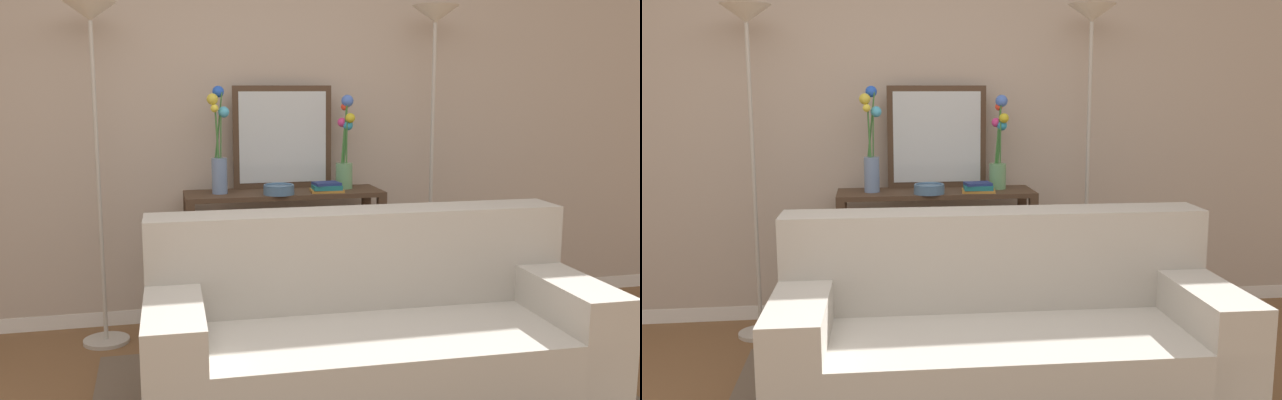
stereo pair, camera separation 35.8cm
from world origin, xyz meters
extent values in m
cube|color=white|center=(0.00, 2.36, 0.04)|extent=(12.00, 0.15, 0.09)
cube|color=#B7A899|center=(0.00, 2.36, 1.52)|extent=(12.00, 0.14, 2.86)
cube|color=#ADA89E|center=(0.42, 0.80, 0.21)|extent=(2.01, 0.93, 0.42)
cube|color=#ADA89E|center=(0.42, 1.11, 0.65)|extent=(2.00, 0.30, 0.46)
cube|color=#ADA89E|center=(-0.46, 0.81, 0.30)|extent=(0.26, 0.89, 0.60)
cube|color=#ADA89E|center=(1.30, 0.78, 0.30)|extent=(0.26, 0.89, 0.60)
cube|color=#473323|center=(0.23, 2.01, 0.83)|extent=(1.17, 0.36, 0.03)
cube|color=#473323|center=(0.23, 2.01, 0.15)|extent=(1.07, 0.31, 0.01)
cube|color=#473323|center=(-0.33, 1.86, 0.41)|extent=(0.05, 0.05, 0.82)
cube|color=#473323|center=(0.79, 1.86, 0.41)|extent=(0.05, 0.05, 0.82)
cube|color=#473323|center=(-0.33, 2.17, 0.41)|extent=(0.05, 0.05, 0.82)
cube|color=#473323|center=(0.79, 2.17, 0.41)|extent=(0.05, 0.05, 0.82)
cylinder|color=#B7B2A8|center=(-0.82, 1.99, 0.01)|extent=(0.26, 0.26, 0.02)
cylinder|color=#B7B2A8|center=(-0.82, 1.99, 0.91)|extent=(0.02, 0.02, 1.78)
cone|color=silver|center=(-0.82, 1.99, 1.86)|extent=(0.28, 0.28, 0.10)
cylinder|color=#B7B2A8|center=(1.15, 1.99, 0.01)|extent=(0.26, 0.26, 0.02)
cylinder|color=#B7B2A8|center=(1.15, 1.99, 0.93)|extent=(0.02, 0.02, 1.81)
cone|color=silver|center=(1.15, 1.99, 1.88)|extent=(0.28, 0.28, 0.10)
cube|color=#473323|center=(0.25, 2.16, 1.15)|extent=(0.60, 0.02, 0.62)
cube|color=silver|center=(0.25, 2.15, 1.15)|extent=(0.53, 0.01, 0.55)
cylinder|color=#6B84AD|center=(-0.15, 2.01, 0.95)|extent=(0.09, 0.09, 0.21)
cylinder|color=#3D7538|center=(-0.15, 2.03, 1.24)|extent=(0.05, 0.02, 0.38)
sphere|color=blue|center=(-0.15, 2.05, 1.43)|extent=(0.07, 0.07, 0.07)
cylinder|color=#3D7538|center=(-0.14, 2.02, 1.18)|extent=(0.01, 0.03, 0.26)
sphere|color=#49B1DE|center=(-0.12, 2.02, 1.31)|extent=(0.06, 0.06, 0.06)
cylinder|color=#3D7538|center=(-0.15, 2.03, 1.24)|extent=(0.05, 0.02, 0.37)
sphere|color=blue|center=(-0.14, 2.04, 1.42)|extent=(0.05, 0.05, 0.05)
cylinder|color=#3D7538|center=(-0.16, 2.00, 1.19)|extent=(0.02, 0.02, 0.29)
sphere|color=yellow|center=(-0.17, 1.99, 1.34)|extent=(0.04, 0.04, 0.04)
cylinder|color=#3D7538|center=(-0.16, 2.01, 1.22)|extent=(0.02, 0.04, 0.34)
sphere|color=gold|center=(-0.18, 2.00, 1.39)|extent=(0.07, 0.07, 0.07)
cylinder|color=#669E6B|center=(0.61, 2.05, 0.92)|extent=(0.10, 0.10, 0.15)
cylinder|color=#3D7538|center=(0.62, 2.06, 1.18)|extent=(0.03, 0.03, 0.37)
sphere|color=#486FD4|center=(0.63, 2.07, 1.37)|extent=(0.07, 0.07, 0.07)
cylinder|color=#3D7538|center=(0.62, 2.04, 1.13)|extent=(0.01, 0.02, 0.27)
sphere|color=gold|center=(0.64, 2.04, 1.27)|extent=(0.06, 0.06, 0.06)
cylinder|color=#3D7538|center=(0.60, 2.06, 1.12)|extent=(0.03, 0.01, 0.24)
sphere|color=#D23681|center=(0.60, 2.08, 1.24)|extent=(0.06, 0.06, 0.06)
cylinder|color=#3D7538|center=(0.61, 2.06, 1.17)|extent=(0.03, 0.01, 0.34)
sphere|color=red|center=(0.62, 2.08, 1.34)|extent=(0.05, 0.05, 0.05)
cylinder|color=#3D7538|center=(0.62, 2.05, 1.11)|extent=(0.02, 0.03, 0.23)
sphere|color=#2E96C3|center=(0.63, 2.07, 1.23)|extent=(0.06, 0.06, 0.06)
cylinder|color=#4C7093|center=(0.18, 1.90, 0.87)|extent=(0.18, 0.18, 0.05)
torus|color=#4C7093|center=(0.18, 1.90, 0.90)|extent=(0.18, 0.18, 0.01)
cube|color=#B77F33|center=(0.47, 1.93, 0.85)|extent=(0.21, 0.16, 0.02)
cube|color=#1E7075|center=(0.47, 1.93, 0.87)|extent=(0.17, 0.14, 0.03)
cube|color=navy|center=(0.47, 1.93, 0.89)|extent=(0.16, 0.14, 0.02)
cube|color=silver|center=(-0.23, 2.01, 0.06)|extent=(0.03, 0.14, 0.11)
cube|color=tan|center=(-0.19, 2.01, 0.06)|extent=(0.06, 0.14, 0.13)
cube|color=#B77F33|center=(-0.14, 2.01, 0.05)|extent=(0.03, 0.15, 0.11)
cube|color=#6B3360|center=(-0.10, 2.01, 0.05)|extent=(0.04, 0.15, 0.10)
cube|color=#236033|center=(-0.05, 2.01, 0.05)|extent=(0.05, 0.14, 0.10)
cube|color=navy|center=(0.01, 2.01, 0.05)|extent=(0.06, 0.17, 0.10)
cube|color=slate|center=(0.05, 2.01, 0.05)|extent=(0.03, 0.18, 0.11)
cube|color=#1E7075|center=(0.09, 2.01, 0.06)|extent=(0.04, 0.15, 0.12)
cube|color=#BC3328|center=(0.14, 2.01, 0.05)|extent=(0.05, 0.15, 0.10)
camera|label=1|loc=(-0.51, -2.04, 1.46)|focal=39.34mm
camera|label=2|loc=(-0.16, -2.10, 1.46)|focal=39.34mm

